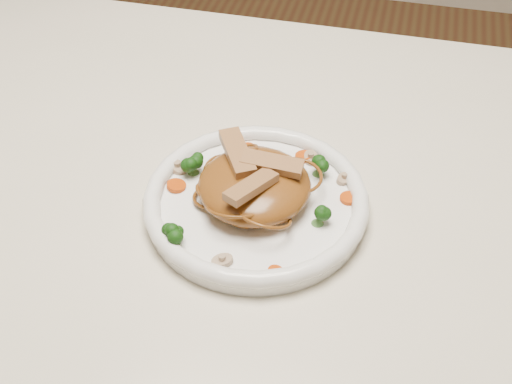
# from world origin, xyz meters

# --- Properties ---
(table) EXTENTS (1.20, 0.80, 0.75)m
(table) POSITION_xyz_m (0.00, 0.00, 0.65)
(table) COLOR beige
(table) RESTS_ON ground
(plate) EXTENTS (0.30, 0.30, 0.02)m
(plate) POSITION_xyz_m (0.05, -0.04, 0.76)
(plate) COLOR white
(plate) RESTS_ON table
(noodle_mound) EXTENTS (0.15, 0.15, 0.04)m
(noodle_mound) POSITION_xyz_m (0.05, -0.03, 0.79)
(noodle_mound) COLOR brown
(noodle_mound) RESTS_ON plate
(chicken_a) EXTENTS (0.07, 0.02, 0.01)m
(chicken_a) POSITION_xyz_m (0.07, -0.02, 0.81)
(chicken_a) COLOR #A06F4B
(chicken_a) RESTS_ON noodle_mound
(chicken_b) EXTENTS (0.06, 0.08, 0.01)m
(chicken_b) POSITION_xyz_m (0.02, -0.01, 0.81)
(chicken_b) COLOR #A06F4B
(chicken_b) RESTS_ON noodle_mound
(chicken_c) EXTENTS (0.05, 0.07, 0.01)m
(chicken_c) POSITION_xyz_m (0.05, -0.06, 0.81)
(chicken_c) COLOR #A06F4B
(chicken_c) RESTS_ON noodle_mound
(broccoli_0) EXTENTS (0.03, 0.03, 0.03)m
(broccoli_0) POSITION_xyz_m (0.11, 0.03, 0.78)
(broccoli_0) COLOR #18470E
(broccoli_0) RESTS_ON plate
(broccoli_1) EXTENTS (0.03, 0.03, 0.03)m
(broccoli_1) POSITION_xyz_m (-0.03, -0.01, 0.78)
(broccoli_1) COLOR #18470E
(broccoli_1) RESTS_ON plate
(broccoli_2) EXTENTS (0.03, 0.03, 0.03)m
(broccoli_2) POSITION_xyz_m (-0.02, -0.12, 0.78)
(broccoli_2) COLOR #18470E
(broccoli_2) RESTS_ON plate
(broccoli_3) EXTENTS (0.03, 0.03, 0.03)m
(broccoli_3) POSITION_xyz_m (0.13, -0.05, 0.78)
(broccoli_3) COLOR #18470E
(broccoli_3) RESTS_ON plate
(carrot_0) EXTENTS (0.02, 0.02, 0.00)m
(carrot_0) POSITION_xyz_m (0.09, 0.05, 0.77)
(carrot_0) COLOR #C03D07
(carrot_0) RESTS_ON plate
(carrot_1) EXTENTS (0.02, 0.02, 0.00)m
(carrot_1) POSITION_xyz_m (-0.04, -0.04, 0.77)
(carrot_1) COLOR #C03D07
(carrot_1) RESTS_ON plate
(carrot_2) EXTENTS (0.03, 0.03, 0.00)m
(carrot_2) POSITION_xyz_m (0.15, -0.01, 0.77)
(carrot_2) COLOR #C03D07
(carrot_2) RESTS_ON plate
(carrot_3) EXTENTS (0.02, 0.02, 0.00)m
(carrot_3) POSITION_xyz_m (0.02, 0.05, 0.77)
(carrot_3) COLOR #C03D07
(carrot_3) RESTS_ON plate
(carrot_4) EXTENTS (0.02, 0.02, 0.00)m
(carrot_4) POSITION_xyz_m (0.10, -0.14, 0.77)
(carrot_4) COLOR #C03D07
(carrot_4) RESTS_ON plate
(mushroom_0) EXTENTS (0.03, 0.03, 0.01)m
(mushroom_0) POSITION_xyz_m (0.04, -0.13, 0.77)
(mushroom_0) COLOR tan
(mushroom_0) RESTS_ON plate
(mushroom_1) EXTENTS (0.03, 0.03, 0.01)m
(mushroom_1) POSITION_xyz_m (0.14, 0.02, 0.77)
(mushroom_1) COLOR tan
(mushroom_1) RESTS_ON plate
(mushroom_2) EXTENTS (0.04, 0.04, 0.01)m
(mushroom_2) POSITION_xyz_m (-0.05, -0.00, 0.77)
(mushroom_2) COLOR tan
(mushroom_2) RESTS_ON plate
(mushroom_3) EXTENTS (0.03, 0.03, 0.01)m
(mushroom_3) POSITION_xyz_m (0.10, 0.05, 0.77)
(mushroom_3) COLOR tan
(mushroom_3) RESTS_ON plate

